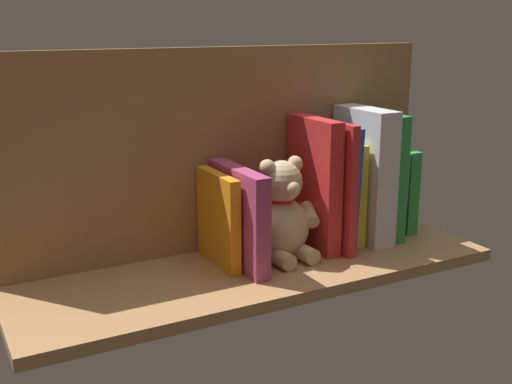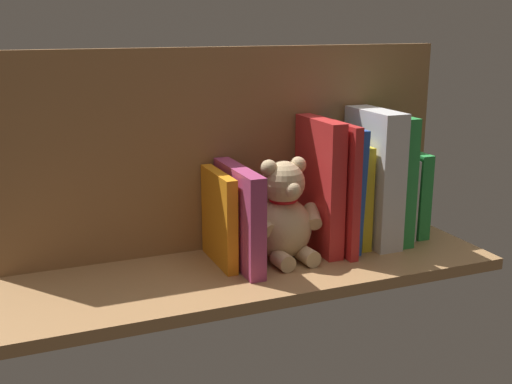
{
  "view_description": "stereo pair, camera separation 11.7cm",
  "coord_description": "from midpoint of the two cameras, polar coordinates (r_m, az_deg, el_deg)",
  "views": [
    {
      "loc": [
        53.54,
        99.57,
        44.63
      ],
      "look_at": [
        0.0,
        0.0,
        14.28
      ],
      "focal_mm": 45.07,
      "sensor_mm": 36.0,
      "label": 1
    },
    {
      "loc": [
        42.97,
        104.57,
        44.63
      ],
      "look_at": [
        0.0,
        0.0,
        14.28
      ],
      "focal_mm": 45.07,
      "sensor_mm": 36.0,
      "label": 2
    }
  ],
  "objects": [
    {
      "name": "book_4",
      "position": [
        1.31,
        4.48,
        0.65
      ],
      "size": [
        2.85,
        14.83,
        24.67
      ],
      "primitive_type": "cube",
      "rotation": [
        0.0,
        -0.04,
        0.0
      ],
      "color": "blue",
      "rests_on": "ground_plane"
    },
    {
      "name": "book_5",
      "position": [
        1.28,
        3.87,
        0.65
      ],
      "size": [
        1.73,
        17.25,
        25.78
      ],
      "primitive_type": "cube",
      "color": "red",
      "rests_on": "ground_plane"
    },
    {
      "name": "book_2",
      "position": [
        1.37,
        8.54,
        1.52
      ],
      "size": [
        2.63,
        15.05,
        26.26
      ],
      "primitive_type": "cube",
      "color": "green",
      "rests_on": "ground_plane"
    },
    {
      "name": "book_1",
      "position": [
        1.41,
        9.07,
        -0.05
      ],
      "size": [
        2.31,
        12.08,
        17.06
      ],
      "primitive_type": "cube",
      "rotation": [
        0.0,
        -0.01,
        0.0
      ],
      "color": "silver",
      "rests_on": "ground_plane"
    },
    {
      "name": "book_6",
      "position": [
        1.27,
        2.51,
        0.7
      ],
      "size": [
        3.18,
        15.58,
        26.36
      ],
      "primitive_type": "cube",
      "color": "red",
      "rests_on": "ground_plane"
    },
    {
      "name": "dictionary_thick_white",
      "position": [
        1.33,
        7.11,
        1.53
      ],
      "size": [
        5.26,
        15.75,
        27.47
      ],
      "primitive_type": "cube",
      "color": "silver",
      "rests_on": "ground_plane"
    },
    {
      "name": "book_7",
      "position": [
        1.19,
        -4.38,
        -2.28
      ],
      "size": [
        3.04,
        19.38,
        18.72
      ],
      "primitive_type": "cube",
      "color": "#B23F72",
      "rests_on": "ground_plane"
    },
    {
      "name": "ground_plane",
      "position": [
        1.22,
        -2.77,
        -7.04
      ],
      "size": [
        91.27,
        29.89,
        2.2
      ],
      "primitive_type": "cube",
      "color": "#A87A4C"
    },
    {
      "name": "shelf_back_panel",
      "position": [
        1.27,
        -5.37,
        3.72
      ],
      "size": [
        91.27,
        1.5,
        39.76
      ],
      "primitive_type": "cube",
      "color": "#9B6C41",
      "rests_on": "ground_plane"
    },
    {
      "name": "book_8",
      "position": [
        1.2,
        -6.18,
        -2.46
      ],
      "size": [
        2.09,
        14.9,
        17.61
      ],
      "primitive_type": "cube",
      "color": "orange",
      "rests_on": "ground_plane"
    },
    {
      "name": "book_0",
      "position": [
        1.42,
        10.05,
        0.28
      ],
      "size": [
        2.78,
        12.06,
        17.93
      ],
      "primitive_type": "cube",
      "color": "green",
      "rests_on": "ground_plane"
    },
    {
      "name": "book_3",
      "position": [
        1.33,
        5.26,
        0.07
      ],
      "size": [
        2.13,
        13.53,
        20.92
      ],
      "primitive_type": "cube",
      "color": "yellow",
      "rests_on": "ground_plane"
    },
    {
      "name": "teddy_bear",
      "position": [
        1.22,
        -0.45,
        -2.05
      ],
      "size": [
        16.0,
        13.02,
        19.75
      ],
      "rotation": [
        0.0,
        0.0,
        0.06
      ],
      "color": "#D1B284",
      "rests_on": "ground_plane"
    }
  ]
}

